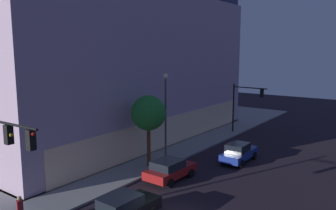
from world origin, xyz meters
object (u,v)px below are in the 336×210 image
object	(u,v)px
street_lamp_sidewalk	(166,107)
pedestrian_waiting	(20,208)
modern_building	(67,58)
car_blue	(239,152)
car_red	(170,169)
traffic_light_near_corner	(0,152)
traffic_light_far_corner	(244,100)
sidewalk_tree	(148,113)
car_black	(124,209)

from	to	relation	value
street_lamp_sidewalk	pedestrian_waiting	world-z (taller)	street_lamp_sidewalk
modern_building	car_blue	world-z (taller)	modern_building
modern_building	car_blue	xyz separation A→B (m)	(-0.38, -23.44, -7.90)
pedestrian_waiting	car_red	xyz separation A→B (m)	(10.53, -2.46, -0.32)
traffic_light_near_corner	pedestrian_waiting	bearing A→B (deg)	40.38
traffic_light_far_corner	pedestrian_waiting	xyz separation A→B (m)	(-27.08, 1.05, -2.87)
traffic_light_far_corner	car_red	size ratio (longest dim) A/B	1.33
modern_building	pedestrian_waiting	size ratio (longest dim) A/B	19.77
sidewalk_tree	car_black	bearing A→B (deg)	-149.26
pedestrian_waiting	car_red	world-z (taller)	pedestrian_waiting
modern_building	car_blue	size ratio (longest dim) A/B	7.19
car_red	car_blue	world-z (taller)	car_blue
car_red	street_lamp_sidewalk	bearing A→B (deg)	41.04
street_lamp_sidewalk	car_red	xyz separation A→B (m)	(-2.82, -2.46, -4.14)
street_lamp_sidewalk	car_red	distance (m)	5.58
sidewalk_tree	traffic_light_near_corner	bearing A→B (deg)	-172.15
car_blue	sidewalk_tree	bearing A→B (deg)	136.98
sidewalk_tree	pedestrian_waiting	distance (m)	12.24
car_red	car_blue	distance (m)	7.38
car_black	car_red	world-z (taller)	car_black
traffic_light_near_corner	car_blue	world-z (taller)	traffic_light_near_corner
traffic_light_far_corner	car_red	world-z (taller)	traffic_light_far_corner
sidewalk_tree	car_red	world-z (taller)	sidewalk_tree
street_lamp_sidewalk	car_blue	size ratio (longest dim) A/B	1.68
car_red	car_blue	bearing A→B (deg)	-18.98
street_lamp_sidewalk	car_blue	distance (m)	7.60
traffic_light_near_corner	car_blue	xyz separation A→B (m)	(19.04, -3.57, -4.02)
traffic_light_near_corner	pedestrian_waiting	size ratio (longest dim) A/B	4.06
pedestrian_waiting	car_blue	distance (m)	18.18
car_black	traffic_light_far_corner	bearing A→B (deg)	7.85
modern_building	traffic_light_far_corner	xyz separation A→B (m)	(9.19, -19.62, -4.75)
traffic_light_near_corner	street_lamp_sidewalk	world-z (taller)	street_lamp_sidewalk
modern_building	car_red	world-z (taller)	modern_building
car_black	car_red	size ratio (longest dim) A/B	1.04
traffic_light_far_corner	car_blue	size ratio (longest dim) A/B	1.26
car_black	traffic_light_near_corner	bearing A→B (deg)	149.99
modern_building	sidewalk_tree	bearing A→B (deg)	-108.86
traffic_light_far_corner	sidewalk_tree	bearing A→B (deg)	174.13
street_lamp_sidewalk	sidewalk_tree	size ratio (longest dim) A/B	1.29
sidewalk_tree	car_black	xyz separation A→B (m)	(-8.09, -4.81, -3.72)
car_black	car_red	distance (m)	7.12
sidewalk_tree	street_lamp_sidewalk	bearing A→B (deg)	-18.26
traffic_light_far_corner	car_blue	xyz separation A→B (m)	(-9.57, -3.82, -3.15)
modern_building	car_black	size ratio (longest dim) A/B	7.33
street_lamp_sidewalk	traffic_light_far_corner	bearing A→B (deg)	-4.35
traffic_light_near_corner	street_lamp_sidewalk	xyz separation A→B (m)	(14.88, 1.29, 0.08)
street_lamp_sidewalk	car_black	distance (m)	11.37
modern_building	street_lamp_sidewalk	distance (m)	19.50
traffic_light_far_corner	sidewalk_tree	xyz separation A→B (m)	(-15.35, 1.58, 0.58)
modern_building	car_blue	distance (m)	24.73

